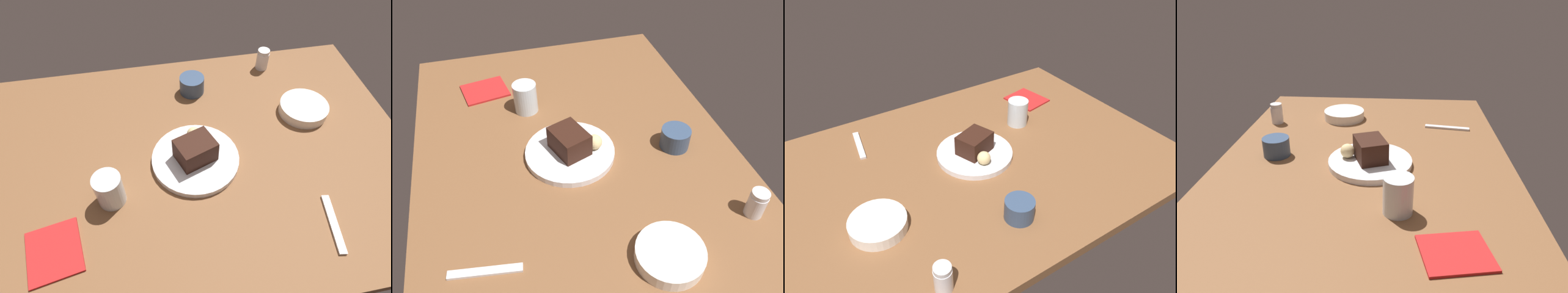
# 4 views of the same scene
# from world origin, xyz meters

# --- Properties ---
(dining_table) EXTENTS (1.20, 0.84, 0.03)m
(dining_table) POSITION_xyz_m (0.00, 0.00, 0.01)
(dining_table) COLOR brown
(dining_table) RESTS_ON ground
(dessert_plate) EXTENTS (0.23, 0.23, 0.02)m
(dessert_plate) POSITION_xyz_m (-0.01, -0.02, 0.04)
(dessert_plate) COLOR silver
(dessert_plate) RESTS_ON dining_table
(chocolate_cake_slice) EXTENTS (0.12, 0.11, 0.06)m
(chocolate_cake_slice) POSITION_xyz_m (-0.01, -0.02, 0.08)
(chocolate_cake_slice) COLOR black
(chocolate_cake_slice) RESTS_ON dessert_plate
(bread_roll) EXTENTS (0.04, 0.04, 0.04)m
(bread_roll) POSITION_xyz_m (0.00, 0.05, 0.07)
(bread_roll) COLOR #DBC184
(bread_roll) RESTS_ON dessert_plate
(salt_shaker) EXTENTS (0.04, 0.04, 0.07)m
(salt_shaker) POSITION_xyz_m (0.29, 0.34, 0.07)
(salt_shaker) COLOR silver
(salt_shaker) RESTS_ON dining_table
(water_glass) EXTENTS (0.07, 0.07, 0.09)m
(water_glass) POSITION_xyz_m (-0.23, -0.10, 0.08)
(water_glass) COLOR silver
(water_glass) RESTS_ON dining_table
(side_bowl) EXTENTS (0.14, 0.14, 0.03)m
(side_bowl) POSITION_xyz_m (0.35, 0.10, 0.05)
(side_bowl) COLOR white
(side_bowl) RESTS_ON dining_table
(coffee_cup) EXTENTS (0.08, 0.08, 0.06)m
(coffee_cup) POSITION_xyz_m (0.03, 0.26, 0.06)
(coffee_cup) COLOR #334766
(coffee_cup) RESTS_ON dining_table
(dessert_spoon) EXTENTS (0.04, 0.15, 0.01)m
(dessert_spoon) POSITION_xyz_m (0.28, -0.26, 0.03)
(dessert_spoon) COLOR silver
(dessert_spoon) RESTS_ON dining_table
(folded_napkin) EXTENTS (0.14, 0.15, 0.01)m
(folded_napkin) POSITION_xyz_m (-0.37, -0.21, 0.03)
(folded_napkin) COLOR #B21E1E
(folded_napkin) RESTS_ON dining_table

